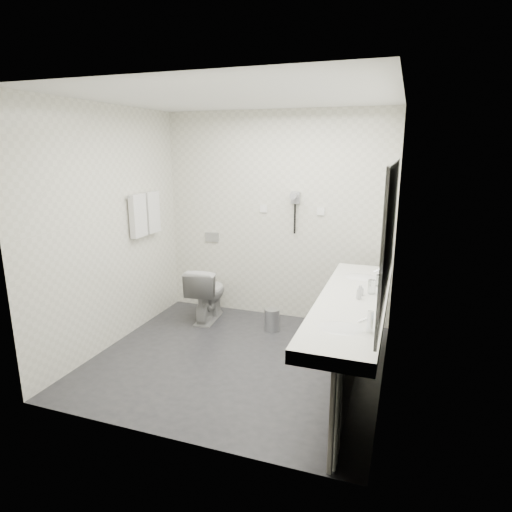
% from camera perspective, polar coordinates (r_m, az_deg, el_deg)
% --- Properties ---
extents(floor, '(2.80, 2.80, 0.00)m').
position_cam_1_polar(floor, '(4.48, -2.51, -13.44)').
color(floor, '#28272C').
rests_on(floor, ground).
extents(ceiling, '(2.80, 2.80, 0.00)m').
position_cam_1_polar(ceiling, '(4.00, -2.92, 20.26)').
color(ceiling, white).
rests_on(ceiling, wall_back).
extents(wall_back, '(2.80, 0.00, 2.80)m').
position_cam_1_polar(wall_back, '(5.27, 2.61, 5.12)').
color(wall_back, silver).
rests_on(wall_back, floor).
extents(wall_front, '(2.80, 0.00, 2.80)m').
position_cam_1_polar(wall_front, '(2.93, -12.25, -2.48)').
color(wall_front, silver).
rests_on(wall_front, floor).
extents(wall_left, '(0.00, 2.60, 2.60)m').
position_cam_1_polar(wall_left, '(4.75, -18.59, 3.43)').
color(wall_left, silver).
rests_on(wall_left, floor).
extents(wall_right, '(0.00, 2.60, 2.60)m').
position_cam_1_polar(wall_right, '(3.77, 17.43, 0.90)').
color(wall_right, silver).
rests_on(wall_right, floor).
extents(vanity_counter, '(0.55, 2.20, 0.10)m').
position_cam_1_polar(vanity_counter, '(3.72, 12.55, -6.18)').
color(vanity_counter, white).
rests_on(vanity_counter, floor).
extents(vanity_panel, '(0.03, 2.15, 0.75)m').
position_cam_1_polar(vanity_panel, '(3.89, 12.59, -12.11)').
color(vanity_panel, gray).
rests_on(vanity_panel, floor).
extents(vanity_post_near, '(0.06, 0.06, 0.75)m').
position_cam_1_polar(vanity_post_near, '(2.99, 10.57, -20.71)').
color(vanity_post_near, silver).
rests_on(vanity_post_near, floor).
extents(vanity_post_far, '(0.06, 0.06, 0.75)m').
position_cam_1_polar(vanity_post_far, '(4.84, 14.47, -6.87)').
color(vanity_post_far, silver).
rests_on(vanity_post_far, floor).
extents(mirror, '(0.02, 2.20, 1.05)m').
position_cam_1_polar(mirror, '(3.54, 17.29, 3.38)').
color(mirror, '#B2BCC6').
rests_on(mirror, wall_right).
extents(basin_near, '(0.40, 0.31, 0.05)m').
position_cam_1_polar(basin_near, '(3.11, 11.08, -9.56)').
color(basin_near, white).
rests_on(basin_near, vanity_counter).
extents(basin_far, '(0.40, 0.31, 0.05)m').
position_cam_1_polar(basin_far, '(4.33, 13.64, -2.89)').
color(basin_far, white).
rests_on(basin_far, vanity_counter).
extents(faucet_near, '(0.04, 0.04, 0.15)m').
position_cam_1_polar(faucet_near, '(3.06, 14.81, -8.36)').
color(faucet_near, silver).
rests_on(faucet_near, vanity_counter).
extents(faucet_far, '(0.04, 0.04, 0.15)m').
position_cam_1_polar(faucet_far, '(4.29, 16.30, -1.96)').
color(faucet_far, silver).
rests_on(faucet_far, vanity_counter).
extents(soap_bottle_a, '(0.05, 0.05, 0.10)m').
position_cam_1_polar(soap_bottle_a, '(3.79, 13.67, -4.32)').
color(soap_bottle_a, beige).
rests_on(soap_bottle_a, vanity_counter).
extents(soap_bottle_c, '(0.06, 0.06, 0.12)m').
position_cam_1_polar(soap_bottle_c, '(3.69, 13.43, -4.62)').
color(soap_bottle_c, beige).
rests_on(soap_bottle_c, vanity_counter).
extents(glass_left, '(0.07, 0.07, 0.12)m').
position_cam_1_polar(glass_left, '(3.84, 15.00, -3.94)').
color(glass_left, silver).
rests_on(glass_left, vanity_counter).
extents(glass_right, '(0.07, 0.07, 0.10)m').
position_cam_1_polar(glass_right, '(4.07, 15.94, -3.11)').
color(glass_right, silver).
rests_on(glass_right, vanity_counter).
extents(toilet, '(0.44, 0.70, 0.68)m').
position_cam_1_polar(toilet, '(5.35, -6.44, -4.88)').
color(toilet, white).
rests_on(toilet, floor).
extents(flush_plate, '(0.18, 0.02, 0.12)m').
position_cam_1_polar(flush_plate, '(5.60, -5.83, 2.49)').
color(flush_plate, '#B2B5BA').
rests_on(flush_plate, wall_back).
extents(pedal_bin, '(0.21, 0.21, 0.25)m').
position_cam_1_polar(pedal_bin, '(5.08, 2.12, -8.46)').
color(pedal_bin, '#B2B5BA').
rests_on(pedal_bin, floor).
extents(bin_lid, '(0.18, 0.18, 0.02)m').
position_cam_1_polar(bin_lid, '(5.03, 2.14, -7.09)').
color(bin_lid, '#B2B5BA').
rests_on(bin_lid, pedal_bin).
extents(towel_rail, '(0.02, 0.62, 0.02)m').
position_cam_1_polar(towel_rail, '(5.12, -14.65, 7.82)').
color(towel_rail, silver).
rests_on(towel_rail, wall_left).
extents(towel_near, '(0.07, 0.24, 0.48)m').
position_cam_1_polar(towel_near, '(5.03, -15.28, 5.14)').
color(towel_near, white).
rests_on(towel_near, towel_rail).
extents(towel_far, '(0.07, 0.24, 0.48)m').
position_cam_1_polar(towel_far, '(5.26, -13.56, 5.62)').
color(towel_far, white).
rests_on(towel_far, towel_rail).
extents(dryer_cradle, '(0.10, 0.04, 0.14)m').
position_cam_1_polar(dryer_cradle, '(5.14, 5.23, 7.67)').
color(dryer_cradle, '#949499').
rests_on(dryer_cradle, wall_back).
extents(dryer_barrel, '(0.08, 0.14, 0.08)m').
position_cam_1_polar(dryer_barrel, '(5.07, 5.05, 7.92)').
color(dryer_barrel, '#949499').
rests_on(dryer_barrel, dryer_cradle).
extents(dryer_cord, '(0.02, 0.02, 0.35)m').
position_cam_1_polar(dryer_cord, '(5.16, 5.13, 4.89)').
color(dryer_cord, black).
rests_on(dryer_cord, dryer_cradle).
extents(switch_plate_a, '(0.09, 0.02, 0.09)m').
position_cam_1_polar(switch_plate_a, '(5.28, 1.01, 6.26)').
color(switch_plate_a, white).
rests_on(switch_plate_a, wall_back).
extents(switch_plate_b, '(0.09, 0.02, 0.09)m').
position_cam_1_polar(switch_plate_b, '(5.11, 8.52, 5.84)').
color(switch_plate_b, white).
rests_on(switch_plate_b, wall_back).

